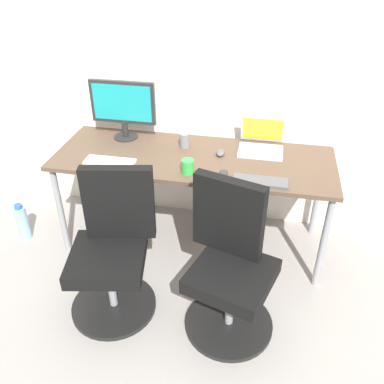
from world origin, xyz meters
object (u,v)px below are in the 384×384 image
(desktop_monitor, at_px, (123,106))
(office_chair_left, at_px, (113,251))
(office_chair_right, at_px, (230,267))
(water_bottle_on_floor, at_px, (22,222))
(coffee_mug, at_px, (188,166))
(open_laptop, at_px, (261,142))

(desktop_monitor, bearing_deg, office_chair_left, -77.65)
(office_chair_right, height_order, water_bottle_on_floor, office_chair_right)
(office_chair_left, height_order, desktop_monitor, desktop_monitor)
(office_chair_left, relative_size, coffee_mug, 10.22)
(open_laptop, distance_m, coffee_mug, 0.62)
(office_chair_right, distance_m, desktop_monitor, 1.41)
(office_chair_right, distance_m, coffee_mug, 0.70)
(office_chair_right, xyz_separation_m, desktop_monitor, (-0.91, 0.91, 0.57))
(coffee_mug, bearing_deg, open_laptop, 44.27)
(desktop_monitor, relative_size, open_laptop, 1.55)
(office_chair_left, distance_m, desktop_monitor, 1.09)
(desktop_monitor, distance_m, coffee_mug, 0.74)
(office_chair_right, relative_size, water_bottle_on_floor, 3.03)
(desktop_monitor, relative_size, coffee_mug, 5.22)
(office_chair_left, distance_m, coffee_mug, 0.70)
(coffee_mug, bearing_deg, desktop_monitor, 142.72)
(water_bottle_on_floor, height_order, open_laptop, open_laptop)
(water_bottle_on_floor, relative_size, desktop_monitor, 0.65)
(open_laptop, bearing_deg, coffee_mug, -135.73)
(coffee_mug, bearing_deg, water_bottle_on_floor, 179.75)
(office_chair_left, bearing_deg, coffee_mug, 52.45)
(water_bottle_on_floor, distance_m, coffee_mug, 1.47)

